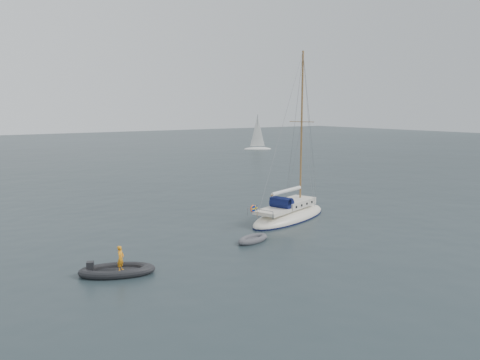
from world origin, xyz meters
TOP-DOWN VIEW (x-y plane):
  - ground at (0.00, 0.00)m, footprint 300.00×300.00m
  - sailboat at (3.97, 2.55)m, footprint 10.21×3.06m
  - dinghy at (-2.55, -1.10)m, footprint 2.80×1.26m
  - rib at (-12.65, -1.98)m, footprint 4.24×1.93m
  - distant_yacht_b at (41.29, 56.85)m, footprint 6.21×3.31m

SIDE VIEW (x-z plane):
  - ground at x=0.00m, z-range 0.00..0.00m
  - dinghy at x=-2.55m, z-range -0.02..0.38m
  - rib at x=-12.65m, z-range -0.57..1.09m
  - sailboat at x=3.97m, z-range -6.17..8.37m
  - distant_yacht_b at x=41.29m, z-range -0.60..7.63m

